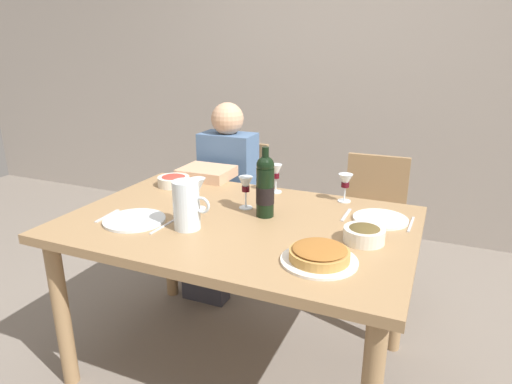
{
  "coord_description": "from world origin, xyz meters",
  "views": [
    {
      "loc": [
        0.79,
        -1.63,
        1.49
      ],
      "look_at": [
        0.05,
        0.08,
        0.87
      ],
      "focal_mm": 31.11,
      "sensor_mm": 36.0,
      "label": 1
    }
  ],
  "objects_px": {
    "wine_glass_right_diner": "(276,173)",
    "diner_left": "(221,193)",
    "chair_right": "(372,220)",
    "wine_glass_spare": "(345,182)",
    "dining_table": "(239,239)",
    "chair_left": "(237,200)",
    "salad_bowl": "(174,180)",
    "wine_glass_centre": "(198,187)",
    "baked_tart": "(319,255)",
    "dinner_plate_right_setting": "(380,219)",
    "wine_bottle": "(265,187)",
    "dinner_plate_left_setting": "(135,220)",
    "water_pitcher": "(187,208)",
    "olive_bowl": "(364,233)",
    "wine_glass_left_diner": "(246,186)"
  },
  "relations": [
    {
      "from": "dining_table",
      "to": "chair_left",
      "type": "xyz_separation_m",
      "value": [
        -0.45,
        0.91,
        -0.17
      ]
    },
    {
      "from": "salad_bowl",
      "to": "dinner_plate_right_setting",
      "type": "bearing_deg",
      "value": -3.67
    },
    {
      "from": "baked_tart",
      "to": "dinner_plate_right_setting",
      "type": "distance_m",
      "value": 0.51
    },
    {
      "from": "olive_bowl",
      "to": "salad_bowl",
      "type": "bearing_deg",
      "value": 163.35
    },
    {
      "from": "wine_glass_left_diner",
      "to": "olive_bowl",
      "type": "bearing_deg",
      "value": -15.56
    },
    {
      "from": "dining_table",
      "to": "wine_bottle",
      "type": "xyz_separation_m",
      "value": [
        0.09,
        0.09,
        0.23
      ]
    },
    {
      "from": "diner_left",
      "to": "wine_bottle",
      "type": "bearing_deg",
      "value": 132.01
    },
    {
      "from": "wine_glass_centre",
      "to": "chair_left",
      "type": "distance_m",
      "value": 0.96
    },
    {
      "from": "wine_glass_spare",
      "to": "dinner_plate_right_setting",
      "type": "height_order",
      "value": "wine_glass_spare"
    },
    {
      "from": "salad_bowl",
      "to": "wine_glass_spare",
      "type": "bearing_deg",
      "value": 7.1
    },
    {
      "from": "wine_glass_left_diner",
      "to": "dinner_plate_right_setting",
      "type": "bearing_deg",
      "value": 8.68
    },
    {
      "from": "chair_left",
      "to": "chair_right",
      "type": "relative_size",
      "value": 1.0
    },
    {
      "from": "wine_bottle",
      "to": "baked_tart",
      "type": "xyz_separation_m",
      "value": [
        0.34,
        -0.34,
        -0.11
      ]
    },
    {
      "from": "diner_left",
      "to": "dinner_plate_right_setting",
      "type": "bearing_deg",
      "value": 156.34
    },
    {
      "from": "dinner_plate_right_setting",
      "to": "dinner_plate_left_setting",
      "type": "bearing_deg",
      "value": -155.95
    },
    {
      "from": "chair_left",
      "to": "diner_left",
      "type": "distance_m",
      "value": 0.26
    },
    {
      "from": "water_pitcher",
      "to": "chair_right",
      "type": "relative_size",
      "value": 0.24
    },
    {
      "from": "baked_tart",
      "to": "salad_bowl",
      "type": "xyz_separation_m",
      "value": [
        -0.97,
        0.56,
        0.0
      ]
    },
    {
      "from": "dining_table",
      "to": "salad_bowl",
      "type": "bearing_deg",
      "value": 150.02
    },
    {
      "from": "diner_left",
      "to": "baked_tart",
      "type": "bearing_deg",
      "value": 133.19
    },
    {
      "from": "dining_table",
      "to": "baked_tart",
      "type": "xyz_separation_m",
      "value": [
        0.43,
        -0.25,
        0.12
      ]
    },
    {
      "from": "water_pitcher",
      "to": "wine_glass_right_diner",
      "type": "height_order",
      "value": "water_pitcher"
    },
    {
      "from": "chair_right",
      "to": "diner_left",
      "type": "bearing_deg",
      "value": 12.26
    },
    {
      "from": "dining_table",
      "to": "chair_right",
      "type": "xyz_separation_m",
      "value": [
        0.45,
        0.9,
        -0.17
      ]
    },
    {
      "from": "dinner_plate_right_setting",
      "to": "wine_glass_centre",
      "type": "bearing_deg",
      "value": -166.86
    },
    {
      "from": "chair_left",
      "to": "wine_glass_spare",
      "type": "bearing_deg",
      "value": 148.77
    },
    {
      "from": "water_pitcher",
      "to": "baked_tart",
      "type": "bearing_deg",
      "value": -7.53
    },
    {
      "from": "olive_bowl",
      "to": "wine_glass_centre",
      "type": "bearing_deg",
      "value": 175.14
    },
    {
      "from": "salad_bowl",
      "to": "dinner_plate_left_setting",
      "type": "distance_m",
      "value": 0.53
    },
    {
      "from": "dining_table",
      "to": "olive_bowl",
      "type": "bearing_deg",
      "value": -1.41
    },
    {
      "from": "chair_left",
      "to": "diner_left",
      "type": "relative_size",
      "value": 0.75
    },
    {
      "from": "wine_glass_left_diner",
      "to": "chair_right",
      "type": "height_order",
      "value": "wine_glass_left_diner"
    },
    {
      "from": "salad_bowl",
      "to": "chair_right",
      "type": "distance_m",
      "value": 1.18
    },
    {
      "from": "baked_tart",
      "to": "wine_glass_right_diner",
      "type": "xyz_separation_m",
      "value": [
        -0.42,
        0.67,
        0.08
      ]
    },
    {
      "from": "wine_glass_spare",
      "to": "diner_left",
      "type": "bearing_deg",
      "value": 162.83
    },
    {
      "from": "baked_tart",
      "to": "wine_glass_centre",
      "type": "bearing_deg",
      "value": 155.67
    },
    {
      "from": "wine_glass_centre",
      "to": "chair_right",
      "type": "bearing_deg",
      "value": 51.21
    },
    {
      "from": "dining_table",
      "to": "wine_glass_centre",
      "type": "relative_size",
      "value": 10.13
    },
    {
      "from": "baked_tart",
      "to": "wine_glass_spare",
      "type": "height_order",
      "value": "wine_glass_spare"
    },
    {
      "from": "water_pitcher",
      "to": "dinner_plate_left_setting",
      "type": "height_order",
      "value": "water_pitcher"
    },
    {
      "from": "dining_table",
      "to": "olive_bowl",
      "type": "relative_size",
      "value": 9.35
    },
    {
      "from": "wine_bottle",
      "to": "wine_glass_spare",
      "type": "xyz_separation_m",
      "value": [
        0.28,
        0.33,
        -0.04
      ]
    },
    {
      "from": "dining_table",
      "to": "dinner_plate_left_setting",
      "type": "bearing_deg",
      "value": -154.18
    },
    {
      "from": "wine_bottle",
      "to": "olive_bowl",
      "type": "distance_m",
      "value": 0.48
    },
    {
      "from": "wine_glass_right_diner",
      "to": "diner_left",
      "type": "bearing_deg",
      "value": 151.34
    },
    {
      "from": "salad_bowl",
      "to": "diner_left",
      "type": "height_order",
      "value": "diner_left"
    },
    {
      "from": "wine_glass_spare",
      "to": "diner_left",
      "type": "xyz_separation_m",
      "value": [
        -0.82,
        0.25,
        -0.24
      ]
    },
    {
      "from": "baked_tart",
      "to": "chair_right",
      "type": "distance_m",
      "value": 1.18
    },
    {
      "from": "wine_glass_spare",
      "to": "chair_right",
      "type": "bearing_deg",
      "value": 80.76
    },
    {
      "from": "salad_bowl",
      "to": "wine_glass_centre",
      "type": "height_order",
      "value": "wine_glass_centre"
    }
  ]
}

